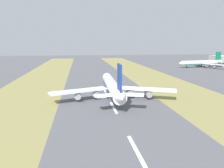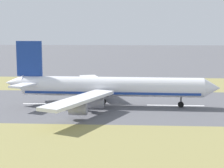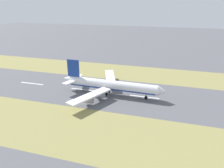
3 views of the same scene
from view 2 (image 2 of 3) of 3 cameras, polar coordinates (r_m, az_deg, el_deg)
name	(u,v)px [view 2 (image 2 of 3)]	position (r m, az deg, el deg)	size (l,w,h in m)	color
ground_plane	(116,105)	(119.29, 0.62, -3.17)	(800.00, 800.00, 0.00)	#56565B
grass_median_west	(121,84)	(163.56, 1.39, 0.06)	(40.00, 600.00, 0.01)	olive
grass_median_east	(105,151)	(75.89, -1.07, -10.13)	(40.00, 600.00, 0.01)	olive
centreline_dash_mid	(50,104)	(122.14, -9.36, -3.00)	(1.20, 18.00, 0.01)	silver
centreline_dash_far	(176,105)	(119.88, 9.67, -3.23)	(1.20, 18.00, 0.01)	silver
airplane_main_jet	(106,87)	(116.23, -0.94, -0.46)	(64.11, 67.12, 20.20)	white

